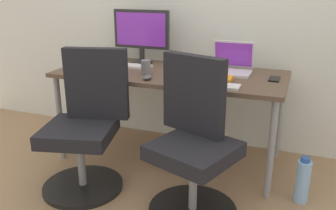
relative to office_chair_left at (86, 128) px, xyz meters
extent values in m
plane|color=#9E7A56|center=(0.38, 0.60, -0.42)|extent=(5.28, 5.28, 0.00)
cube|color=brown|center=(0.38, 0.60, 0.26)|extent=(1.70, 0.74, 0.03)
cylinder|color=gray|center=(-0.42, 0.28, -0.09)|extent=(0.04, 0.04, 0.67)
cylinder|color=gray|center=(1.18, 0.28, -0.09)|extent=(0.04, 0.04, 0.67)
cylinder|color=gray|center=(-0.42, 0.92, -0.09)|extent=(0.04, 0.04, 0.67)
cylinder|color=gray|center=(1.18, 0.92, -0.09)|extent=(0.04, 0.04, 0.67)
cylinder|color=black|center=(-0.02, -0.06, -0.41)|extent=(0.54, 0.54, 0.03)
cylinder|color=gray|center=(-0.02, -0.06, -0.22)|extent=(0.05, 0.05, 0.34)
cube|color=black|center=(-0.02, -0.06, -0.01)|extent=(0.53, 0.53, 0.09)
cube|color=black|center=(0.03, 0.12, 0.28)|extent=(0.42, 0.17, 0.48)
cylinder|color=black|center=(0.77, -0.06, -0.41)|extent=(0.54, 0.54, 0.03)
cylinder|color=gray|center=(0.77, -0.06, -0.22)|extent=(0.05, 0.05, 0.34)
cube|color=black|center=(0.77, -0.06, -0.01)|extent=(0.56, 0.56, 0.09)
cube|color=black|center=(0.71, 0.11, 0.28)|extent=(0.42, 0.21, 0.48)
cylinder|color=#8CBFF2|center=(1.38, 0.31, -0.28)|extent=(0.09, 0.09, 0.28)
cylinder|color=#2D59B2|center=(1.38, 0.31, -0.13)|extent=(0.06, 0.06, 0.03)
cylinder|color=#262626|center=(0.04, 0.83, 0.29)|extent=(0.18, 0.18, 0.01)
cylinder|color=#262626|center=(0.04, 0.83, 0.35)|extent=(0.04, 0.04, 0.11)
cube|color=#262626|center=(0.04, 0.83, 0.56)|extent=(0.48, 0.03, 0.31)
cube|color=purple|center=(0.04, 0.81, 0.56)|extent=(0.43, 0.00, 0.26)
cube|color=silver|center=(0.80, 0.70, 0.29)|extent=(0.31, 0.22, 0.02)
cube|color=silver|center=(0.80, 0.83, 0.40)|extent=(0.31, 0.05, 0.21)
cube|color=purple|center=(0.80, 0.82, 0.40)|extent=(0.28, 0.04, 0.18)
cube|color=silver|center=(0.02, 0.64, 0.29)|extent=(0.34, 0.12, 0.02)
cube|color=silver|center=(0.78, 0.32, 0.29)|extent=(0.34, 0.12, 0.02)
ellipsoid|color=#515156|center=(0.31, 0.33, 0.30)|extent=(0.06, 0.10, 0.03)
ellipsoid|color=#B7B7B7|center=(0.48, 0.68, 0.30)|extent=(0.06, 0.10, 0.03)
cylinder|color=orange|center=(-0.22, 0.38, 0.33)|extent=(0.08, 0.08, 0.09)
cylinder|color=slate|center=(0.24, 0.46, 0.33)|extent=(0.07, 0.07, 0.10)
cube|color=black|center=(1.13, 0.64, 0.28)|extent=(0.07, 0.14, 0.01)
cube|color=orange|center=(0.76, 0.48, 0.29)|extent=(0.21, 0.15, 0.03)
camera|label=1|loc=(1.30, -1.89, 0.91)|focal=38.73mm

